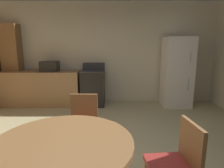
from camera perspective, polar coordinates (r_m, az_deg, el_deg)
name	(u,v)px	position (r m, az deg, el deg)	size (l,w,h in m)	color
ground_plane	(104,164)	(2.66, -2.59, -23.48)	(14.00, 14.00, 0.00)	tan
wall_back	(108,53)	(5.16, -1.25, 9.50)	(6.11, 0.12, 2.70)	beige
kitchen_counter	(42,88)	(5.22, -20.88, -1.21)	(2.01, 0.60, 0.90)	#9E754C
pantry_column	(13,65)	(5.62, -28.22, 5.25)	(0.44, 0.36, 2.10)	olive
oven_range	(93,87)	(4.90, -5.87, -1.08)	(0.60, 0.60, 1.10)	black
refrigerator	(177,72)	(5.03, 19.31, 3.44)	(0.68, 0.68, 1.76)	white
microwave	(50,66)	(5.05, -18.71, 5.22)	(0.44, 0.32, 0.26)	black
dining_table	(63,159)	(1.71, -14.85, -21.38)	(1.18, 1.18, 0.76)	olive
chair_east	(178,162)	(1.90, 19.63, -21.70)	(0.44, 0.44, 0.87)	olive
chair_north	(83,122)	(2.63, -8.86, -11.49)	(0.40, 0.40, 0.87)	olive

